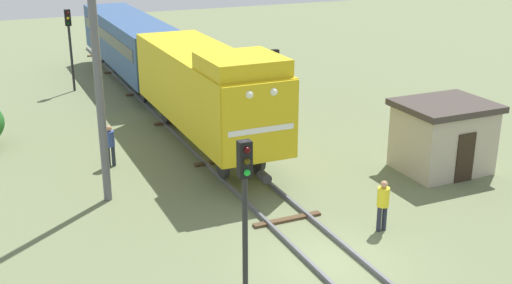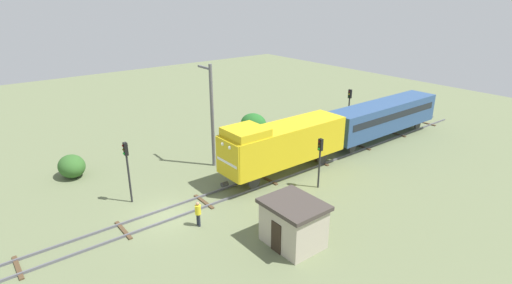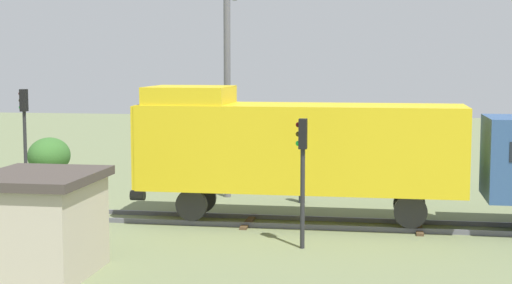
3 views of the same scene
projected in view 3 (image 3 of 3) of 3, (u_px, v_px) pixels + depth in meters
ground_plane at (15, 215)px, 28.80m from camera, size 104.91×104.91×0.00m
railway_track at (15, 213)px, 28.80m from camera, size 2.40×69.94×0.16m
locomotive at (294, 145)px, 26.85m from camera, size 2.90×11.60×4.60m
traffic_signal_near at (24, 123)px, 31.79m from camera, size 0.32×0.34×4.50m
traffic_signal_mid at (302, 158)px, 23.41m from camera, size 0.32×0.34×3.93m
worker_near_track at (11, 200)px, 26.17m from camera, size 0.38×0.38×1.70m
worker_by_signal at (301, 178)px, 31.19m from camera, size 0.38×0.38×1.70m
catenary_mast at (227, 86)px, 32.16m from camera, size 1.94×0.28×8.67m
relay_hut at (40, 224)px, 20.58m from camera, size 3.50×2.90×2.74m
bush_near at (49, 156)px, 39.17m from camera, size 2.49×2.04×1.81m
bush_mid at (411, 162)px, 35.45m from camera, size 3.00×2.45×2.18m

